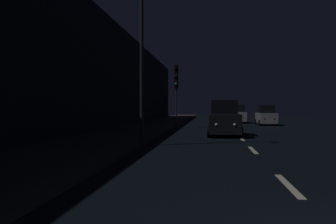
{
  "coord_description": "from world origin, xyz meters",
  "views": [
    {
      "loc": [
        -1.67,
        -4.26,
        1.68
      ],
      "look_at": [
        -4.29,
        16.01,
        1.39
      ],
      "focal_mm": 34.91,
      "sensor_mm": 36.0,
      "label": 1
    }
  ],
  "objects": [
    {
      "name": "ground",
      "position": [
        0.0,
        24.5,
        -0.01
      ],
      "size": [
        25.88,
        84.0,
        0.02
      ],
      "primitive_type": "cube",
      "color": "black"
    },
    {
      "name": "sidewalk_left",
      "position": [
        -6.74,
        24.5,
        0.07
      ],
      "size": [
        4.4,
        84.0,
        0.15
      ],
      "primitive_type": "cube",
      "color": "#33302D",
      "rests_on": "ground"
    },
    {
      "name": "building_facade_left",
      "position": [
        -9.34,
        21.0,
        4.18
      ],
      "size": [
        0.8,
        63.0,
        8.36
      ],
      "primitive_type": "cube",
      "color": "black",
      "rests_on": "ground"
    },
    {
      "name": "lane_centerline",
      "position": [
        0.0,
        15.15,
        0.01
      ],
      "size": [
        0.16,
        25.3,
        0.01
      ],
      "color": "beige",
      "rests_on": "ground"
    },
    {
      "name": "traffic_light_far_left",
      "position": [
        -4.44,
        22.53,
        3.8
      ],
      "size": [
        0.31,
        0.46,
        5.19
      ],
      "rotation": [
        0.0,
        0.0,
        -1.6
      ],
      "color": "#38383A",
      "rests_on": "ground"
    },
    {
      "name": "streetlamp_overhead",
      "position": [
        -4.22,
        9.76,
        5.25
      ],
      "size": [
        1.7,
        0.44,
        8.05
      ],
      "color": "#2D2D30",
      "rests_on": "ground"
    },
    {
      "name": "car_approaching_headlights",
      "position": [
        -0.85,
        15.47,
        0.97
      ],
      "size": [
        1.94,
        4.2,
        2.11
      ],
      "rotation": [
        0.0,
        0.0,
        -1.57
      ],
      "color": "black",
      "rests_on": "ground"
    },
    {
      "name": "car_parked_right_far",
      "position": [
        3.64,
        27.83,
        0.85
      ],
      "size": [
        1.71,
        3.71,
        1.87
      ],
      "rotation": [
        0.0,
        0.0,
        1.57
      ],
      "color": "#A5A8AD",
      "rests_on": "ground"
    },
    {
      "name": "car_distant_taillights",
      "position": [
        1.29,
        31.86,
        0.89
      ],
      "size": [
        1.79,
        3.87,
        1.95
      ],
      "rotation": [
        0.0,
        0.0,
        1.57
      ],
      "color": "#A5A8AD",
      "rests_on": "ground"
    }
  ]
}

